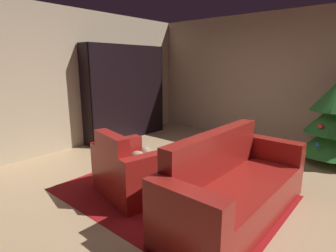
% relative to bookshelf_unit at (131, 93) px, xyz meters
% --- Properties ---
extents(ground_plane, '(6.97, 6.97, 0.00)m').
position_rel_bookshelf_unit_xyz_m(ground_plane, '(2.59, -1.34, -0.99)').
color(ground_plane, tan).
extents(wall_back, '(5.75, 0.06, 2.66)m').
position_rel_bookshelf_unit_xyz_m(wall_back, '(2.59, 1.60, 0.34)').
color(wall_back, tan).
rests_on(wall_back, ground).
extents(wall_left, '(0.06, 5.93, 2.66)m').
position_rel_bookshelf_unit_xyz_m(wall_left, '(-0.26, -1.34, 0.34)').
color(wall_left, tan).
rests_on(wall_left, ground).
extents(area_rug, '(2.70, 2.04, 0.01)m').
position_rel_bookshelf_unit_xyz_m(area_rug, '(2.49, -1.61, -0.99)').
color(area_rug, maroon).
rests_on(area_rug, ground).
extents(bookshelf_unit, '(0.36, 2.03, 2.03)m').
position_rel_bookshelf_unit_xyz_m(bookshelf_unit, '(0.00, 0.00, 0.00)').
color(bookshelf_unit, black).
rests_on(bookshelf_unit, ground).
extents(armchair_red, '(1.07, 0.89, 0.84)m').
position_rel_bookshelf_unit_xyz_m(armchair_red, '(2.11, -1.95, -0.69)').
color(armchair_red, maroon).
rests_on(armchair_red, ground).
extents(couch_red, '(0.80, 2.09, 0.92)m').
position_rel_bookshelf_unit_xyz_m(couch_red, '(3.34, -1.55, -0.68)').
color(couch_red, maroon).
rests_on(couch_red, ground).
extents(coffee_table, '(0.73, 0.73, 0.45)m').
position_rel_bookshelf_unit_xyz_m(coffee_table, '(2.39, -1.66, -0.58)').
color(coffee_table, black).
rests_on(coffee_table, ground).
extents(book_stack_on_table, '(0.21, 0.17, 0.07)m').
position_rel_bookshelf_unit_xyz_m(book_stack_on_table, '(2.44, -1.69, -0.51)').
color(book_stack_on_table, red).
rests_on(book_stack_on_table, coffee_table).
extents(bottle_on_table, '(0.07, 0.07, 0.22)m').
position_rel_bookshelf_unit_xyz_m(bottle_on_table, '(2.57, -1.56, -0.46)').
color(bottle_on_table, navy).
rests_on(bottle_on_table, coffee_table).
extents(decorated_tree, '(0.96, 0.96, 1.39)m').
position_rel_bookshelf_unit_xyz_m(decorated_tree, '(3.83, 0.93, -0.27)').
color(decorated_tree, brown).
rests_on(decorated_tree, ground).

